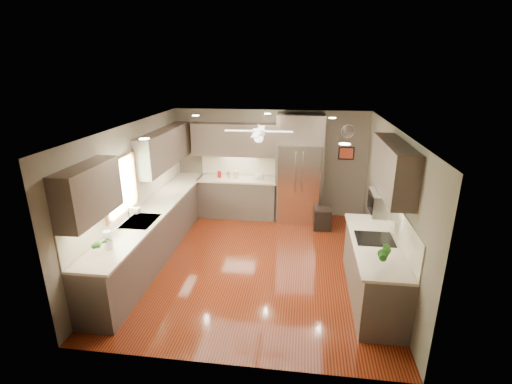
% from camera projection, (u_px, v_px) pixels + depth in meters
% --- Properties ---
extents(floor, '(5.00, 5.00, 0.00)m').
position_uv_depth(floor, '(256.00, 262.00, 6.85)').
color(floor, '#471009').
rests_on(floor, ground).
extents(ceiling, '(5.00, 5.00, 0.00)m').
position_uv_depth(ceiling, '(256.00, 127.00, 6.04)').
color(ceiling, white).
rests_on(ceiling, ground).
extents(wall_back, '(4.50, 0.00, 4.50)m').
position_uv_depth(wall_back, '(270.00, 163.00, 8.79)').
color(wall_back, '#62584B').
rests_on(wall_back, ground).
extents(wall_front, '(4.50, 0.00, 4.50)m').
position_uv_depth(wall_front, '(227.00, 275.00, 4.10)').
color(wall_front, '#62584B').
rests_on(wall_front, ground).
extents(wall_left, '(0.00, 5.00, 5.00)m').
position_uv_depth(wall_left, '(134.00, 193.00, 6.72)').
color(wall_left, '#62584B').
rests_on(wall_left, ground).
extents(wall_right, '(0.00, 5.00, 5.00)m').
position_uv_depth(wall_right, '(390.00, 205.00, 6.17)').
color(wall_right, '#62584B').
rests_on(wall_right, ground).
extents(canister_a, '(0.10, 0.10, 0.15)m').
position_uv_depth(canister_a, '(219.00, 174.00, 8.72)').
color(canister_a, maroon).
rests_on(canister_a, back_run).
extents(canister_b, '(0.13, 0.13, 0.15)m').
position_uv_depth(canister_b, '(229.00, 175.00, 8.71)').
color(canister_b, silver).
rests_on(canister_b, back_run).
extents(canister_c, '(0.13, 0.13, 0.18)m').
position_uv_depth(canister_c, '(236.00, 175.00, 8.66)').
color(canister_c, '#B4AD87').
rests_on(canister_c, back_run).
extents(soap_bottle, '(0.09, 0.09, 0.19)m').
position_uv_depth(soap_bottle, '(138.00, 210.00, 6.54)').
color(soap_bottle, white).
rests_on(soap_bottle, left_run).
extents(potted_plant_left, '(0.21, 0.17, 0.34)m').
position_uv_depth(potted_plant_left, '(103.00, 242.00, 5.17)').
color(potted_plant_left, '#26631C').
rests_on(potted_plant_left, left_run).
extents(potted_plant_right, '(0.20, 0.18, 0.33)m').
position_uv_depth(potted_plant_right, '(385.00, 253.00, 4.89)').
color(potted_plant_right, '#26631C').
rests_on(potted_plant_right, right_run).
extents(bowl, '(0.32, 0.32, 0.06)m').
position_uv_depth(bowl, '(259.00, 178.00, 8.60)').
color(bowl, '#B4AD87').
rests_on(bowl, back_run).
extents(left_run, '(0.65, 4.70, 1.45)m').
position_uv_depth(left_run, '(156.00, 229.00, 7.07)').
color(left_run, '#4A3C36').
rests_on(left_run, ground).
extents(back_run, '(1.85, 0.65, 1.45)m').
position_uv_depth(back_run, '(238.00, 196.00, 8.85)').
color(back_run, '#4A3C36').
rests_on(back_run, ground).
extents(uppers, '(4.50, 4.70, 0.95)m').
position_uv_depth(uppers, '(222.00, 154.00, 7.00)').
color(uppers, '#4A3C36').
rests_on(uppers, wall_left).
extents(window, '(0.05, 1.12, 0.92)m').
position_uv_depth(window, '(120.00, 186.00, 6.15)').
color(window, '#BFF2B2').
rests_on(window, wall_left).
extents(sink, '(0.50, 0.70, 0.32)m').
position_uv_depth(sink, '(141.00, 223.00, 6.32)').
color(sink, silver).
rests_on(sink, left_run).
extents(refrigerator, '(1.06, 0.75, 2.45)m').
position_uv_depth(refrigerator, '(299.00, 171.00, 8.40)').
color(refrigerator, silver).
rests_on(refrigerator, ground).
extents(right_run, '(0.70, 2.20, 1.45)m').
position_uv_depth(right_run, '(374.00, 269.00, 5.70)').
color(right_run, '#4A3C36').
rests_on(right_run, ground).
extents(microwave, '(0.43, 0.55, 0.34)m').
position_uv_depth(microwave, '(384.00, 203.00, 5.60)').
color(microwave, silver).
rests_on(microwave, wall_right).
extents(ceiling_fan, '(1.18, 1.18, 0.32)m').
position_uv_depth(ceiling_fan, '(259.00, 134.00, 6.37)').
color(ceiling_fan, white).
rests_on(ceiling_fan, ceiling).
extents(recessed_lights, '(2.84, 3.14, 0.01)m').
position_uv_depth(recessed_lights, '(257.00, 124.00, 6.42)').
color(recessed_lights, white).
rests_on(recessed_lights, ceiling).
extents(wall_clock, '(0.30, 0.03, 0.30)m').
position_uv_depth(wall_clock, '(348.00, 131.00, 8.30)').
color(wall_clock, white).
rests_on(wall_clock, wall_back).
extents(framed_print, '(0.36, 0.03, 0.30)m').
position_uv_depth(framed_print, '(346.00, 153.00, 8.45)').
color(framed_print, black).
rests_on(framed_print, wall_back).
extents(stool, '(0.38, 0.38, 0.46)m').
position_uv_depth(stool, '(322.00, 219.00, 8.19)').
color(stool, black).
rests_on(stool, ground).
extents(paper_towel, '(0.12, 0.12, 0.29)m').
position_uv_depth(paper_towel, '(108.00, 240.00, 5.31)').
color(paper_towel, white).
rests_on(paper_towel, left_run).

